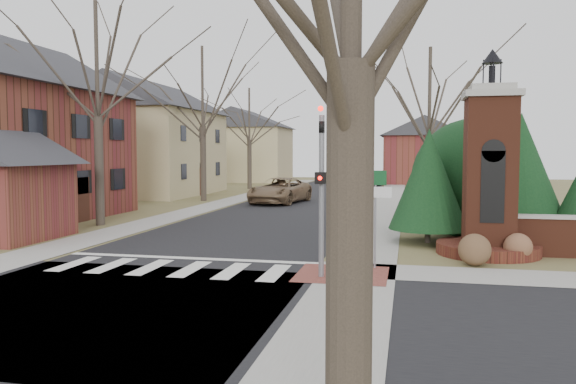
% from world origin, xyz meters
% --- Properties ---
extents(ground, '(120.00, 120.00, 0.00)m').
position_xyz_m(ground, '(0.00, 0.00, 0.00)').
color(ground, brown).
rests_on(ground, ground).
extents(main_street, '(8.00, 70.00, 0.01)m').
position_xyz_m(main_street, '(0.00, 22.00, 0.01)').
color(main_street, black).
rests_on(main_street, ground).
extents(cross_street, '(120.00, 8.00, 0.01)m').
position_xyz_m(cross_street, '(0.00, -3.00, 0.01)').
color(cross_street, black).
rests_on(cross_street, ground).
extents(crosswalk_zone, '(8.00, 2.20, 0.02)m').
position_xyz_m(crosswalk_zone, '(0.00, 0.80, 0.01)').
color(crosswalk_zone, silver).
rests_on(crosswalk_zone, ground).
extents(stop_bar, '(8.00, 0.35, 0.02)m').
position_xyz_m(stop_bar, '(0.00, 2.30, 0.01)').
color(stop_bar, silver).
rests_on(stop_bar, ground).
extents(sidewalk_right_main, '(2.00, 60.00, 0.02)m').
position_xyz_m(sidewalk_right_main, '(5.20, 22.00, 0.01)').
color(sidewalk_right_main, gray).
rests_on(sidewalk_right_main, ground).
extents(sidewalk_left, '(2.00, 60.00, 0.02)m').
position_xyz_m(sidewalk_left, '(-5.20, 22.00, 0.01)').
color(sidewalk_left, gray).
rests_on(sidewalk_left, ground).
extents(curb_apron, '(2.40, 2.40, 0.02)m').
position_xyz_m(curb_apron, '(4.80, 1.00, 0.01)').
color(curb_apron, brown).
rests_on(curb_apron, ground).
extents(traffic_signal_pole, '(0.28, 0.41, 4.50)m').
position_xyz_m(traffic_signal_pole, '(4.30, 0.57, 2.59)').
color(traffic_signal_pole, slate).
rests_on(traffic_signal_pole, ground).
extents(sign_post, '(0.90, 0.07, 2.75)m').
position_xyz_m(sign_post, '(5.59, 1.99, 1.95)').
color(sign_post, slate).
rests_on(sign_post, ground).
extents(brick_gate_monument, '(3.20, 3.20, 6.47)m').
position_xyz_m(brick_gate_monument, '(9.00, 4.99, 2.17)').
color(brick_gate_monument, '#5E2C1B').
rests_on(brick_gate_monument, ground).
extents(house_stucco_left, '(9.80, 12.80, 9.28)m').
position_xyz_m(house_stucco_left, '(-13.50, 27.00, 4.59)').
color(house_stucco_left, tan).
rests_on(house_stucco_left, ground).
extents(house_distant_left, '(10.80, 8.80, 8.53)m').
position_xyz_m(house_distant_left, '(-12.01, 48.00, 4.25)').
color(house_distant_left, tan).
rests_on(house_distant_left, ground).
extents(house_distant_right, '(8.80, 8.80, 7.30)m').
position_xyz_m(house_distant_right, '(7.99, 47.99, 3.65)').
color(house_distant_right, brown).
rests_on(house_distant_right, ground).
extents(evergreen_near, '(2.80, 2.80, 4.10)m').
position_xyz_m(evergreen_near, '(7.20, 7.00, 2.30)').
color(evergreen_near, '#473D33').
rests_on(evergreen_near, ground).
extents(evergreen_mid, '(3.40, 3.40, 4.70)m').
position_xyz_m(evergreen_mid, '(10.50, 8.20, 2.60)').
color(evergreen_mid, '#473D33').
rests_on(evergreen_mid, ground).
extents(evergreen_mass, '(4.80, 4.80, 4.80)m').
position_xyz_m(evergreen_mass, '(9.00, 9.50, 2.40)').
color(evergreen_mass, black).
rests_on(evergreen_mass, ground).
extents(bare_tree_0, '(8.05, 8.05, 11.15)m').
position_xyz_m(bare_tree_0, '(-7.00, 9.00, 7.70)').
color(bare_tree_0, '#473D33').
rests_on(bare_tree_0, ground).
extents(bare_tree_1, '(8.40, 8.40, 11.64)m').
position_xyz_m(bare_tree_1, '(-7.00, 22.00, 8.03)').
color(bare_tree_1, '#473D33').
rests_on(bare_tree_1, ground).
extents(bare_tree_2, '(7.35, 7.35, 10.19)m').
position_xyz_m(bare_tree_2, '(-7.50, 35.00, 7.03)').
color(bare_tree_2, '#473D33').
rests_on(bare_tree_2, ground).
extents(bare_tree_3, '(7.00, 7.00, 9.70)m').
position_xyz_m(bare_tree_3, '(7.50, 16.00, 6.69)').
color(bare_tree_3, '#473D33').
rests_on(bare_tree_3, ground).
extents(pickup_truck, '(3.54, 6.20, 1.63)m').
position_xyz_m(pickup_truck, '(-1.60, 21.50, 0.82)').
color(pickup_truck, brown).
rests_on(pickup_truck, ground).
extents(distant_car, '(2.01, 4.35, 1.38)m').
position_xyz_m(distant_car, '(3.40, 42.64, 0.69)').
color(distant_car, '#383B40').
rests_on(distant_car, ground).
extents(dry_shrub_left, '(0.93, 0.93, 0.93)m').
position_xyz_m(dry_shrub_left, '(8.38, 3.00, 0.46)').
color(dry_shrub_left, brown).
rests_on(dry_shrub_left, ground).
extents(dry_shrub_right, '(0.84, 0.84, 0.84)m').
position_xyz_m(dry_shrub_right, '(9.73, 4.03, 0.42)').
color(dry_shrub_right, brown).
rests_on(dry_shrub_right, ground).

